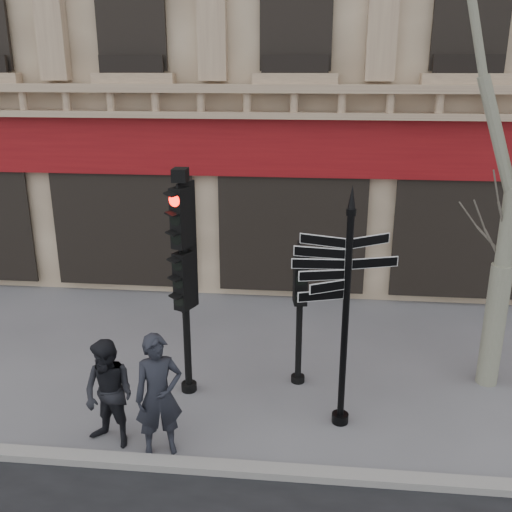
% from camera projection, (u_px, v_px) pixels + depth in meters
% --- Properties ---
extents(ground, '(80.00, 80.00, 0.00)m').
position_uv_depth(ground, '(277.00, 416.00, 9.09)').
color(ground, '#58585C').
rests_on(ground, ground).
extents(kerb, '(80.00, 0.25, 0.12)m').
position_uv_depth(kerb, '(270.00, 471.00, 7.75)').
color(kerb, gray).
rests_on(kerb, ground).
extents(fingerpost, '(1.77, 1.77, 3.76)m').
position_uv_depth(fingerpost, '(348.00, 270.00, 8.13)').
color(fingerpost, black).
rests_on(fingerpost, ground).
extents(traffic_signal_main, '(0.51, 0.45, 3.83)m').
position_uv_depth(traffic_signal_main, '(184.00, 257.00, 9.04)').
color(traffic_signal_main, black).
rests_on(traffic_signal_main, ground).
extents(traffic_signal_secondary, '(0.45, 0.35, 2.46)m').
position_uv_depth(traffic_signal_secondary, '(300.00, 291.00, 9.53)').
color(traffic_signal_secondary, black).
rests_on(traffic_signal_secondary, ground).
extents(pedestrian_a, '(0.79, 0.68, 1.85)m').
position_uv_depth(pedestrian_a, '(159.00, 396.00, 7.95)').
color(pedestrian_a, black).
rests_on(pedestrian_a, ground).
extents(pedestrian_b, '(0.97, 0.86, 1.65)m').
position_uv_depth(pedestrian_b, '(109.00, 394.00, 8.16)').
color(pedestrian_b, black).
rests_on(pedestrian_b, ground).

